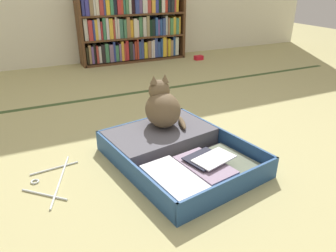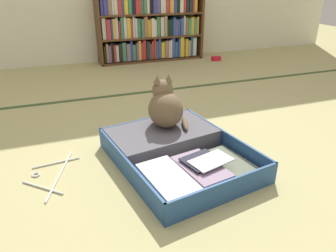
% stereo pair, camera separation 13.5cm
% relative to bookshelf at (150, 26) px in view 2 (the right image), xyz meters
% --- Properties ---
extents(ground_plane, '(10.00, 10.00, 0.00)m').
position_rel_bookshelf_xyz_m(ground_plane, '(-0.56, -2.26, -0.39)').
color(ground_plane, tan).
extents(tatami_border, '(4.80, 0.05, 0.00)m').
position_rel_bookshelf_xyz_m(tatami_border, '(-0.56, -1.12, -0.39)').
color(tatami_border, '#3C522A').
rests_on(tatami_border, ground_plane).
extents(bookshelf, '(1.25, 0.24, 0.81)m').
position_rel_bookshelf_xyz_m(bookshelf, '(0.00, 0.00, 0.00)').
color(bookshelf, '#54351F').
rests_on(bookshelf, ground_plane).
extents(open_suitcase, '(0.74, 0.87, 0.12)m').
position_rel_bookshelf_xyz_m(open_suitcase, '(-0.56, -2.25, -0.34)').
color(open_suitcase, navy).
rests_on(open_suitcase, ground_plane).
extents(black_cat, '(0.25, 0.25, 0.29)m').
position_rel_bookshelf_xyz_m(black_cat, '(-0.53, -2.05, -0.17)').
color(black_cat, brown).
rests_on(black_cat, open_suitcase).
extents(clothes_hanger, '(0.28, 0.42, 0.01)m').
position_rel_bookshelf_xyz_m(clothes_hanger, '(-1.19, -2.19, -0.39)').
color(clothes_hanger, silver).
rests_on(clothes_hanger, ground_plane).
extents(small_red_pouch, '(0.10, 0.07, 0.05)m').
position_rel_bookshelf_xyz_m(small_red_pouch, '(0.73, -0.29, -0.37)').
color(small_red_pouch, red).
rests_on(small_red_pouch, ground_plane).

